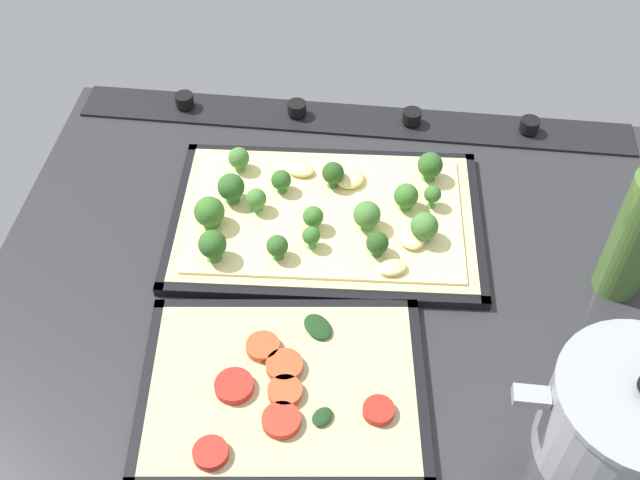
# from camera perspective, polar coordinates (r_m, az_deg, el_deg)

# --- Properties ---
(ground_plane) EXTENTS (0.86, 0.69, 0.03)m
(ground_plane) POSITION_cam_1_polar(r_m,az_deg,el_deg) (0.96, 0.92, -3.78)
(ground_plane) COLOR #28282B
(stove_control_panel) EXTENTS (0.82, 0.07, 0.03)m
(stove_control_panel) POSITION_cam_1_polar(r_m,az_deg,el_deg) (1.16, 2.52, 9.00)
(stove_control_panel) COLOR black
(stove_control_panel) RESTS_ON ground_plane
(baking_tray_front) EXTENTS (0.42, 0.29, 0.01)m
(baking_tray_front) POSITION_cam_1_polar(r_m,az_deg,el_deg) (1.01, 0.46, 1.40)
(baking_tray_front) COLOR black
(baking_tray_front) RESTS_ON ground_plane
(broccoli_pizza) EXTENTS (0.40, 0.26, 0.06)m
(broccoli_pizza) POSITION_cam_1_polar(r_m,az_deg,el_deg) (1.00, 0.30, 2.00)
(broccoli_pizza) COLOR #D3B77F
(broccoli_pizza) RESTS_ON baking_tray_front
(baking_tray_back) EXTENTS (0.34, 0.27, 0.01)m
(baking_tray_back) POSITION_cam_1_polar(r_m,az_deg,el_deg) (0.86, -2.74, -11.02)
(baking_tray_back) COLOR black
(baking_tray_back) RESTS_ON ground_plane
(veggie_pizza_back) EXTENTS (0.31, 0.24, 0.02)m
(veggie_pizza_back) POSITION_cam_1_polar(r_m,az_deg,el_deg) (0.85, -2.85, -10.84)
(veggie_pizza_back) COLOR tan
(veggie_pizza_back) RESTS_ON baking_tray_back
(cooking_pot) EXTENTS (0.24, 0.17, 0.14)m
(cooking_pot) POSITION_cam_1_polar(r_m,az_deg,el_deg) (0.83, 21.85, -12.45)
(cooking_pot) COLOR gray
(cooking_pot) RESTS_ON ground_plane
(oil_bottle) EXTENTS (0.06, 0.06, 0.23)m
(oil_bottle) POSITION_cam_1_polar(r_m,az_deg,el_deg) (0.95, 22.51, 0.52)
(oil_bottle) COLOR #476B2D
(oil_bottle) RESTS_ON ground_plane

